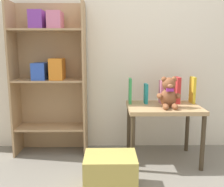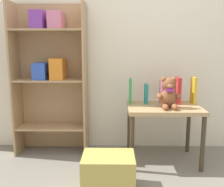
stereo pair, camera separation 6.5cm
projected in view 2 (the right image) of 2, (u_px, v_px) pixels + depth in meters
The scene contains 10 objects.
wall_back at pixel (131, 31), 2.61m from camera, with size 4.80×0.06×2.50m.
bookshelf_side at pixel (51, 70), 2.53m from camera, with size 0.72×0.29×1.52m.
display_table at pixel (163, 114), 2.35m from camera, with size 0.68×0.50×0.54m.
teddy_bear at pixel (169, 94), 2.24m from camera, with size 0.22×0.20×0.28m.
book_standing_green at pixel (130, 91), 2.43m from camera, with size 0.02×0.13×0.25m, color #33934C.
book_standing_teal at pixel (146, 94), 2.43m from camera, with size 0.03×0.10×0.19m, color teal.
book_standing_pink at pixel (162, 92), 2.44m from camera, with size 0.03×0.10×0.22m, color #D17093.
book_standing_red at pixel (178, 90), 2.42m from camera, with size 0.04×0.13×0.26m, color red.
book_standing_yellow at pixel (193, 90), 2.43m from camera, with size 0.03×0.12×0.26m, color gold.
storage_bin at pixel (108, 172), 1.91m from camera, with size 0.40×0.30×0.27m.
Camera 2 is at (-0.17, -1.17, 1.07)m, focal length 40.00 mm.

